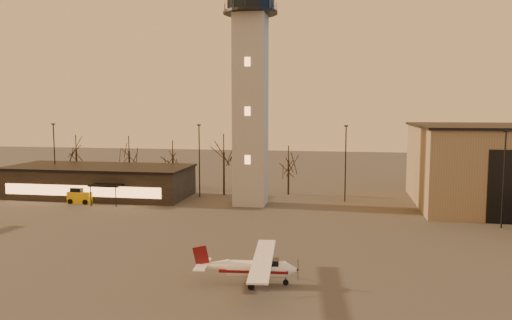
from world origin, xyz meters
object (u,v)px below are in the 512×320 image
at_px(terminal, 99,181).
at_px(service_cart, 81,197).
at_px(control_tower, 250,77).
at_px(cessna_front, 258,271).

bearing_deg(terminal, service_cart, -90.76).
height_order(terminal, service_cart, terminal).
bearing_deg(control_tower, service_cart, -172.27).
xyz_separation_m(terminal, cessna_front, (27.94, -30.69, -1.22)).
height_order(cessna_front, service_cart, cessna_front).
relative_size(terminal, cessna_front, 2.55).
bearing_deg(cessna_front, control_tower, 96.40).
bearing_deg(service_cart, cessna_front, -39.49).
distance_m(control_tower, terminal, 26.24).
height_order(control_tower, cessna_front, control_tower).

